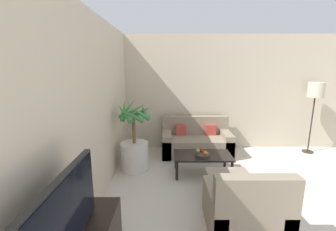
{
  "coord_description": "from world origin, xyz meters",
  "views": [
    {
      "loc": [
        -2.38,
        0.38,
        1.96
      ],
      "look_at": [
        -2.38,
        4.82,
        1.0
      ],
      "focal_mm": 24.0,
      "sensor_mm": 36.0,
      "label": 1
    }
  ],
  "objects": [
    {
      "name": "wall_back",
      "position": [
        0.0,
        5.75,
        1.35
      ],
      "size": [
        8.37,
        0.06,
        2.7
      ],
      "color": "beige",
      "rests_on": "ground_plane"
    },
    {
      "name": "wall_left",
      "position": [
        -3.42,
        2.86,
        1.35
      ],
      "size": [
        0.06,
        7.32,
        2.7
      ],
      "color": "beige",
      "rests_on": "ground_plane"
    },
    {
      "name": "television",
      "position": [
        -3.11,
        1.8,
        0.92
      ],
      "size": [
        0.18,
        1.02,
        0.63
      ],
      "color": "black",
      "rests_on": "tv_console"
    },
    {
      "name": "potted_palm",
      "position": [
        -3.02,
        4.46,
        0.45
      ],
      "size": [
        0.69,
        0.69,
        1.39
      ],
      "color": "beige",
      "rests_on": "ground_plane"
    },
    {
      "name": "sofa_loveseat",
      "position": [
        -1.73,
        5.27,
        0.28
      ],
      "size": [
        1.54,
        0.78,
        0.83
      ],
      "color": "gray",
      "rests_on": "ground_plane"
    },
    {
      "name": "floor_lamp",
      "position": [
        0.91,
        5.37,
        1.39
      ],
      "size": [
        0.34,
        0.34,
        1.63
      ],
      "color": "#2D2823",
      "rests_on": "ground_plane"
    },
    {
      "name": "coffee_table",
      "position": [
        -1.74,
        4.28,
        0.33
      ],
      "size": [
        1.06,
        0.57,
        0.38
      ],
      "color": "black",
      "rests_on": "ground_plane"
    },
    {
      "name": "fruit_bowl",
      "position": [
        -1.75,
        4.22,
        0.4
      ],
      "size": [
        0.26,
        0.26,
        0.05
      ],
      "color": "#42382D",
      "rests_on": "coffee_table"
    },
    {
      "name": "apple_red",
      "position": [
        -1.76,
        4.3,
        0.46
      ],
      "size": [
        0.06,
        0.06,
        0.06
      ],
      "color": "red",
      "rests_on": "fruit_bowl"
    },
    {
      "name": "apple_green",
      "position": [
        -1.83,
        4.25,
        0.46
      ],
      "size": [
        0.07,
        0.07,
        0.07
      ],
      "color": "olive",
      "rests_on": "fruit_bowl"
    },
    {
      "name": "orange_fruit",
      "position": [
        -1.71,
        4.16,
        0.46
      ],
      "size": [
        0.07,
        0.07,
        0.07
      ],
      "color": "orange",
      "rests_on": "fruit_bowl"
    },
    {
      "name": "armchair",
      "position": [
        -1.44,
        2.8,
        0.27
      ],
      "size": [
        0.9,
        0.8,
        0.85
      ],
      "color": "gray",
      "rests_on": "ground_plane"
    },
    {
      "name": "ottoman",
      "position": [
        -1.45,
        3.53,
        0.18
      ],
      "size": [
        0.65,
        0.49,
        0.37
      ],
      "color": "gray",
      "rests_on": "ground_plane"
    }
  ]
}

